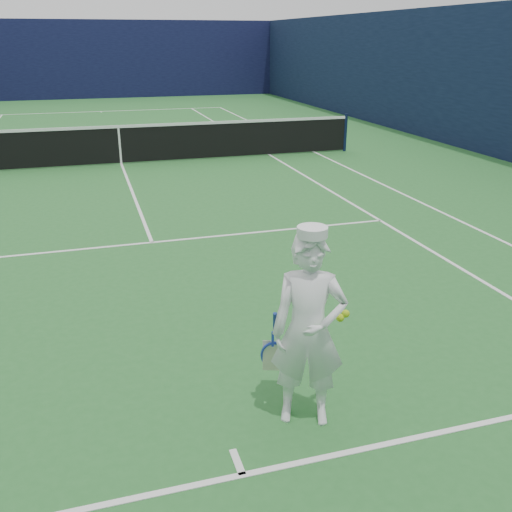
# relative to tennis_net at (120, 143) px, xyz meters

# --- Properties ---
(ground) EXTENTS (80.00, 80.00, 0.00)m
(ground) POSITION_rel_tennis_net_xyz_m (0.00, 0.00, -0.55)
(ground) COLOR #27682B
(ground) RESTS_ON ground
(court_markings) EXTENTS (11.03, 23.83, 0.01)m
(court_markings) POSITION_rel_tennis_net_xyz_m (0.00, 0.00, -0.55)
(court_markings) COLOR white
(court_markings) RESTS_ON ground
(windscreen_fence) EXTENTS (20.12, 36.12, 4.00)m
(windscreen_fence) POSITION_rel_tennis_net_xyz_m (0.00, 0.00, 1.45)
(windscreen_fence) COLOR black
(windscreen_fence) RESTS_ON ground
(tennis_net) EXTENTS (12.88, 0.09, 1.07)m
(tennis_net) POSITION_rel_tennis_net_xyz_m (0.00, 0.00, 0.00)
(tennis_net) COLOR #141E4C
(tennis_net) RESTS_ON ground
(tennis_player) EXTENTS (0.72, 0.68, 1.75)m
(tennis_player) POSITION_rel_tennis_net_xyz_m (0.72, -11.35, 0.30)
(tennis_player) COLOR white
(tennis_player) RESTS_ON ground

